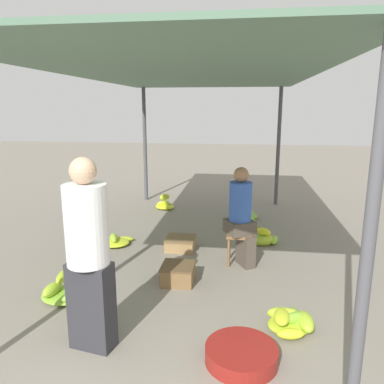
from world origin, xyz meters
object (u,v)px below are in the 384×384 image
Objects in this scene: banana_pile_right_2 at (244,215)px; crate_mid at (178,274)px; banana_pile_right_0 at (291,322)px; banana_pile_left_2 at (164,205)px; crate_near at (181,243)px; stool at (239,239)px; banana_pile_right_3 at (265,239)px; vendor_foreground at (88,253)px; banana_pile_left_0 at (67,292)px; banana_pile_left_1 at (114,241)px; basin_black at (241,354)px; banana_pile_right_1 at (248,225)px; vendor_seated at (241,215)px.

banana_pile_right_2 is 2.95m from crate_mid.
banana_pile_right_0 is 3.71m from banana_pile_right_2.
crate_near is at bearing -71.76° from banana_pile_left_2.
stool is 0.95m from banana_pile_right_3.
vendor_foreground is at bearing -111.78° from crate_mid.
crate_near is at bearing -118.61° from banana_pile_right_2.
banana_pile_left_0 is 3.93m from banana_pile_right_2.
banana_pile_right_2 is at bearing 40.69° from banana_pile_left_1.
banana_pile_right_0 is 1.17× the size of crate_near.
banana_pile_left_2 is 3.42m from crate_mid.
crate_mid reaches higher than banana_pile_left_1.
vendor_foreground is 4.01× the size of banana_pile_left_2.
stool is 2.07m from basin_black.
banana_pile_left_1 is at bearing 167.16° from stool.
banana_pile_left_2 is at bearing 81.63° from banana_pile_left_1.
banana_pile_left_1 is 1.05× the size of banana_pile_right_1.
basin_black is 1.25× the size of banana_pile_right_2.
banana_pile_right_0 is (1.78, 0.49, -0.79)m from vendor_foreground.
vendor_foreground is 3.31× the size of banana_pile_left_1.
banana_pile_right_2 is (-0.06, 0.65, -0.01)m from banana_pile_right_1.
vendor_seated is 3.16m from banana_pile_left_2.
banana_pile_left_2 reaches higher than banana_pile_right_2.
banana_pile_left_1 is 1.01× the size of banana_pile_right_0.
vendor_seated is 2.17× the size of basin_black.
vendor_seated is at bearing -13.01° from banana_pile_left_1.
banana_pile_left_1 is at bearing 178.84° from crate_near.
stool is 1.02m from crate_mid.
basin_black is at bearing -96.73° from banana_pile_right_3.
banana_pile_left_0 is (-1.90, -1.24, -0.61)m from vendor_seated.
vendor_foreground reaches higher than banana_pile_right_0.
banana_pile_left_1 is at bearing -170.58° from banana_pile_right_3.
stool is 0.85× the size of banana_pile_left_1.
banana_pile_right_3 is 1.11× the size of crate_mid.
stool reaches higher than banana_pile_left_0.
banana_pile_left_2 is (-1.66, 4.68, 0.02)m from basin_black.
banana_pile_right_3 is (0.26, -0.69, -0.00)m from banana_pile_right_1.
vendor_foreground is at bearing 178.22° from basin_black.
basin_black is 3.18m from banana_pile_left_1.
vendor_seated reaches higher than banana_pile_left_2.
banana_pile_right_2 is at bearing 88.57° from vendor_seated.
vendor_seated is at bearing 90.99° from basin_black.
banana_pile_left_0 is 1.44× the size of banana_pile_right_3.
banana_pile_right_1 is (0.08, 3.56, 0.01)m from basin_black.
vendor_foreground reaches higher than crate_mid.
banana_pile_left_2 reaches higher than crate_mid.
banana_pile_left_1 is 2.33m from banana_pile_right_1.
basin_black is 0.98× the size of banana_pile_left_0.
banana_pile_left_2 is 0.87× the size of banana_pile_right_1.
crate_near is at bearing -1.16° from banana_pile_left_1.
vendor_seated is 2.26m from banana_pile_right_2.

